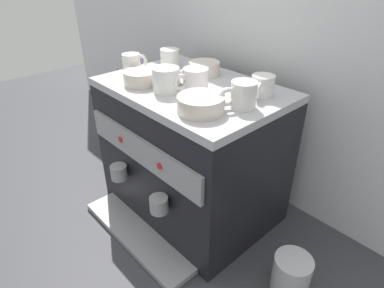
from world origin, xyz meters
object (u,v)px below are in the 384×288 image
(ceramic_cup_2, at_px, (262,86))
(ceramic_bowl_2, at_px, (201,104))
(ceramic_bowl_0, at_px, (204,68))
(ceramic_cup_3, at_px, (170,57))
(ceramic_cup_4, at_px, (194,80))
(ceramic_cup_5, at_px, (167,80))
(ceramic_cup_1, at_px, (133,64))
(ceramic_bowl_1, at_px, (141,78))
(milk_pitcher, at_px, (291,274))
(coffee_grinder, at_px, (123,112))
(espresso_machine, at_px, (191,152))
(ceramic_cup_0, at_px, (242,95))

(ceramic_cup_2, relative_size, ceramic_bowl_2, 0.77)
(ceramic_bowl_0, bearing_deg, ceramic_cup_3, -170.97)
(ceramic_cup_3, bearing_deg, ceramic_cup_4, -23.53)
(ceramic_cup_4, bearing_deg, ceramic_cup_5, -132.26)
(ceramic_cup_1, distance_m, ceramic_bowl_0, 0.24)
(ceramic_cup_1, height_order, ceramic_bowl_1, ceramic_cup_1)
(ceramic_cup_5, xyz_separation_m, milk_pitcher, (0.48, 0.04, -0.46))
(ceramic_bowl_0, bearing_deg, ceramic_cup_5, -78.70)
(ceramic_cup_1, xyz_separation_m, ceramic_cup_4, (0.25, 0.05, -0.00))
(ceramic_cup_1, xyz_separation_m, ceramic_bowl_1, (0.09, -0.03, -0.02))
(ceramic_cup_1, distance_m, ceramic_cup_2, 0.44)
(ceramic_bowl_1, height_order, milk_pitcher, ceramic_bowl_1)
(ceramic_cup_4, bearing_deg, coffee_grinder, 174.24)
(ceramic_bowl_2, bearing_deg, ceramic_cup_1, 174.38)
(ceramic_bowl_2, bearing_deg, ceramic_cup_2, 78.64)
(coffee_grinder, bearing_deg, ceramic_cup_2, 5.29)
(ceramic_cup_1, xyz_separation_m, milk_pitcher, (0.68, 0.03, -0.46))
(ceramic_cup_4, height_order, milk_pitcher, ceramic_cup_4)
(ceramic_bowl_2, bearing_deg, ceramic_cup_3, 151.89)
(ceramic_bowl_1, bearing_deg, espresso_machine, 40.74)
(ceramic_bowl_0, height_order, ceramic_bowl_1, same)
(ceramic_bowl_2, distance_m, milk_pitcher, 0.55)
(ceramic_cup_1, bearing_deg, ceramic_cup_0, 8.53)
(ceramic_cup_2, relative_size, ceramic_cup_5, 0.86)
(ceramic_cup_4, distance_m, ceramic_bowl_1, 0.18)
(ceramic_cup_3, bearing_deg, ceramic_bowl_2, -28.11)
(ceramic_cup_3, bearing_deg, ceramic_bowl_1, -65.25)
(ceramic_cup_2, height_order, ceramic_cup_5, ceramic_cup_5)
(espresso_machine, bearing_deg, milk_pitcher, -4.75)
(milk_pitcher, bearing_deg, ceramic_cup_4, 177.64)
(ceramic_cup_0, bearing_deg, ceramic_bowl_2, -118.65)
(ceramic_bowl_1, bearing_deg, milk_pitcher, 6.42)
(ceramic_cup_4, height_order, ceramic_bowl_1, ceramic_cup_4)
(ceramic_bowl_1, relative_size, milk_pitcher, 0.90)
(ceramic_bowl_2, bearing_deg, milk_pitcher, 12.90)
(ceramic_cup_3, distance_m, ceramic_bowl_0, 0.16)
(ceramic_bowl_2, bearing_deg, ceramic_cup_0, 61.35)
(ceramic_cup_3, height_order, ceramic_bowl_1, ceramic_cup_3)
(coffee_grinder, xyz_separation_m, milk_pitcher, (0.96, -0.07, -0.15))
(ceramic_cup_3, relative_size, coffee_grinder, 0.22)
(coffee_grinder, bearing_deg, espresso_machine, -3.82)
(ceramic_bowl_2, relative_size, coffee_grinder, 0.30)
(ceramic_cup_1, height_order, milk_pitcher, ceramic_cup_1)
(ceramic_bowl_1, bearing_deg, ceramic_cup_1, 160.86)
(ceramic_cup_4, distance_m, ceramic_bowl_2, 0.15)
(ceramic_cup_1, bearing_deg, ceramic_bowl_0, 49.11)
(ceramic_cup_2, relative_size, milk_pitcher, 0.81)
(milk_pitcher, bearing_deg, ceramic_bowl_0, 163.87)
(ceramic_bowl_0, bearing_deg, milk_pitcher, -16.13)
(espresso_machine, xyz_separation_m, ceramic_bowl_0, (-0.05, 0.11, 0.27))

